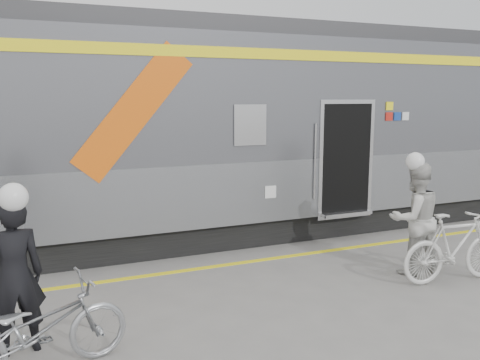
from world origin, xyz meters
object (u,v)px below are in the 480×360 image
man (14,277)px  bicycle_right (455,247)px  woman (415,219)px  bicycle_left (38,329)px

man → bicycle_right: (5.97, -0.22, -0.33)m
woman → bicycle_left: bearing=15.2°
bicycle_left → bicycle_right: bearing=-98.4°
man → bicycle_right: 5.98m
man → woman: 5.68m
bicycle_left → bicycle_right: bicycle_right is taller
bicycle_left → bicycle_right: size_ratio=1.02×
man → bicycle_left: 0.70m
bicycle_left → man: bearing=8.3°
bicycle_right → man: bearing=93.9°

